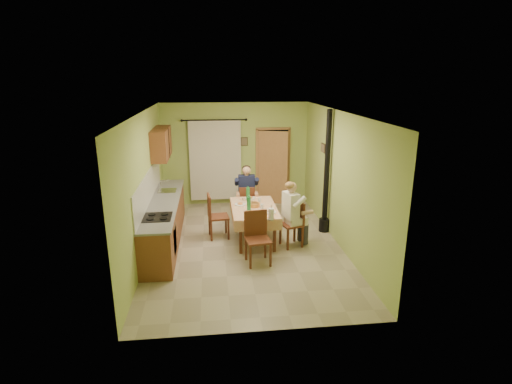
{
  "coord_description": "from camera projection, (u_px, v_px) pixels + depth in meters",
  "views": [
    {
      "loc": [
        -0.65,
        -7.84,
        3.51
      ],
      "look_at": [
        0.25,
        0.1,
        1.15
      ],
      "focal_mm": 28.0,
      "sensor_mm": 36.0,
      "label": 1
    }
  ],
  "objects": [
    {
      "name": "picture_back",
      "position": [
        244.0,
        142.0,
        10.9
      ],
      "size": [
        0.19,
        0.03,
        0.23
      ],
      "primitive_type": "cube",
      "color": "black",
      "rests_on": "room_shell"
    },
    {
      "name": "man_right",
      "position": [
        292.0,
        207.0,
        8.27
      ],
      "size": [
        0.57,
        0.64,
        1.39
      ],
      "rotation": [
        0.0,
        0.0,
        1.87
      ],
      "color": "silver",
      "rests_on": "chair_right"
    },
    {
      "name": "doorway",
      "position": [
        273.0,
        166.0,
        11.13
      ],
      "size": [
        0.96,
        0.3,
        2.15
      ],
      "color": "black",
      "rests_on": "ground"
    },
    {
      "name": "picture_right",
      "position": [
        323.0,
        148.0,
        9.37
      ],
      "size": [
        0.03,
        0.31,
        0.21
      ],
      "primitive_type": "cube",
      "color": "brown",
      "rests_on": "room_shell"
    },
    {
      "name": "chair_near",
      "position": [
        258.0,
        249.0,
        7.66
      ],
      "size": [
        0.5,
        0.5,
        1.01
      ],
      "rotation": [
        0.0,
        0.0,
        3.27
      ],
      "color": "#5D2C19",
      "rests_on": "ground"
    },
    {
      "name": "upper_cabinets",
      "position": [
        161.0,
        143.0,
        9.41
      ],
      "size": [
        0.35,
        1.4,
        0.7
      ],
      "primitive_type": "cube",
      "color": "brown",
      "rests_on": "room_shell"
    },
    {
      "name": "tableware",
      "position": [
        255.0,
        206.0,
        8.49
      ],
      "size": [
        0.83,
        1.6,
        0.33
      ],
      "color": "white",
      "rests_on": "dining_table"
    },
    {
      "name": "chair_far",
      "position": [
        247.0,
        211.0,
        9.8
      ],
      "size": [
        0.39,
        0.39,
        0.93
      ],
      "rotation": [
        0.0,
        0.0,
        -0.05
      ],
      "color": "#5D2C19",
      "rests_on": "ground"
    },
    {
      "name": "kitchen_run",
      "position": [
        164.0,
        221.0,
        8.6
      ],
      "size": [
        0.64,
        3.64,
        1.56
      ],
      "color": "brown",
      "rests_on": "ground"
    },
    {
      "name": "curtain",
      "position": [
        215.0,
        160.0,
        10.88
      ],
      "size": [
        1.7,
        0.07,
        2.22
      ],
      "color": "black",
      "rests_on": "ground"
    },
    {
      "name": "floor",
      "position": [
        245.0,
        245.0,
        8.54
      ],
      "size": [
        4.0,
        6.0,
        0.01
      ],
      "primitive_type": "cube",
      "color": "tan",
      "rests_on": "ground"
    },
    {
      "name": "man_far",
      "position": [
        247.0,
        188.0,
        9.65
      ],
      "size": [
        0.59,
        0.47,
        1.39
      ],
      "rotation": [
        0.0,
        0.0,
        -0.05
      ],
      "color": "#141938",
      "rests_on": "chair_far"
    },
    {
      "name": "room_shell",
      "position": [
        244.0,
        162.0,
        8.02
      ],
      "size": [
        4.04,
        6.04,
        2.82
      ],
      "color": "#AEC866",
      "rests_on": "ground"
    },
    {
      "name": "chair_left",
      "position": [
        218.0,
        225.0,
        8.88
      ],
      "size": [
        0.48,
        0.48,
        1.0
      ],
      "rotation": [
        0.0,
        0.0,
        -1.46
      ],
      "color": "#5D2C19",
      "rests_on": "ground"
    },
    {
      "name": "stove_flue",
      "position": [
        326.0,
        189.0,
        9.02
      ],
      "size": [
        0.24,
        0.24,
        2.8
      ],
      "color": "black",
      "rests_on": "ground"
    },
    {
      "name": "chair_right",
      "position": [
        292.0,
        233.0,
        8.44
      ],
      "size": [
        0.5,
        0.5,
        0.96
      ],
      "rotation": [
        0.0,
        0.0,
        1.87
      ],
      "color": "#5D2C19",
      "rests_on": "ground"
    },
    {
      "name": "dining_table",
      "position": [
        254.0,
        224.0,
        8.71
      ],
      "size": [
        0.97,
        1.6,
        0.76
      ],
      "rotation": [
        0.0,
        0.0,
        0.0
      ],
      "color": "tan",
      "rests_on": "ground"
    }
  ]
}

